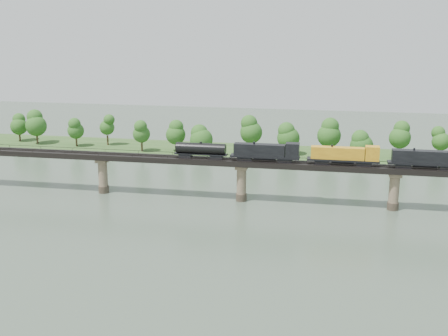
# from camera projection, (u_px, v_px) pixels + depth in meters

# --- Properties ---
(ground) EXTENTS (400.00, 400.00, 0.00)m
(ground) POSITION_uv_depth(u_px,v_px,m) (220.00, 241.00, 125.17)
(ground) COLOR #384738
(ground) RESTS_ON ground
(far_bank) EXTENTS (300.00, 24.00, 1.60)m
(far_bank) POSITION_uv_depth(u_px,v_px,m) (265.00, 153.00, 205.73)
(far_bank) COLOR #2B491D
(far_bank) RESTS_ON ground
(bridge) EXTENTS (236.00, 30.00, 11.50)m
(bridge) POSITION_uv_depth(u_px,v_px,m) (241.00, 181.00, 152.30)
(bridge) COLOR #473A2D
(bridge) RESTS_ON ground
(bridge_superstructure) EXTENTS (220.00, 4.90, 0.75)m
(bridge_superstructure) POSITION_uv_depth(u_px,v_px,m) (242.00, 159.00, 150.71)
(bridge_superstructure) COLOR black
(bridge_superstructure) RESTS_ON bridge
(far_treeline) EXTENTS (289.06, 17.54, 13.60)m
(far_treeline) POSITION_uv_depth(u_px,v_px,m) (242.00, 133.00, 200.98)
(far_treeline) COLOR #382619
(far_treeline) RESTS_ON far_bank
(freight_train) EXTENTS (74.77, 2.91, 5.15)m
(freight_train) POSITION_uv_depth(u_px,v_px,m) (317.00, 154.00, 146.48)
(freight_train) COLOR black
(freight_train) RESTS_ON bridge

